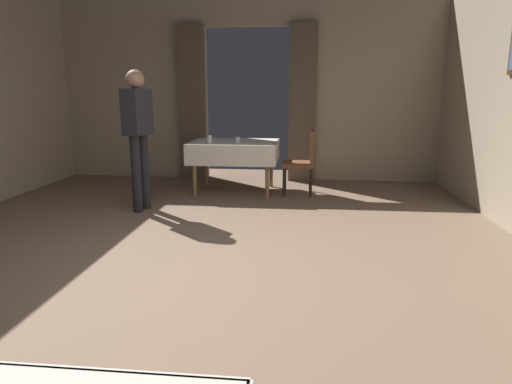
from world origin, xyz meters
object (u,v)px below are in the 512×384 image
(glass_mid_b, at_px, (210,139))
(person_waiter_by_doorway, at_px, (138,129))
(glass_mid_a, at_px, (238,140))
(dining_table_mid, at_px, (234,148))
(chair_mid_right, at_px, (304,159))

(glass_mid_b, relative_size, person_waiter_by_doorway, 0.07)
(glass_mid_a, relative_size, glass_mid_b, 0.73)
(dining_table_mid, relative_size, person_waiter_by_doorway, 0.74)
(dining_table_mid, height_order, glass_mid_b, glass_mid_b)
(chair_mid_right, xyz_separation_m, glass_mid_a, (-0.94, -0.13, 0.28))
(glass_mid_b, height_order, person_waiter_by_doorway, person_waiter_by_doorway)
(chair_mid_right, xyz_separation_m, person_waiter_by_doorway, (-2.02, -1.15, 0.51))
(chair_mid_right, relative_size, person_waiter_by_doorway, 0.54)
(person_waiter_by_doorway, bearing_deg, glass_mid_b, 53.65)
(chair_mid_right, relative_size, glass_mid_b, 8.19)
(chair_mid_right, bearing_deg, person_waiter_by_doorway, -150.29)
(glass_mid_a, distance_m, person_waiter_by_doorway, 1.50)
(chair_mid_right, distance_m, glass_mid_a, 0.99)
(chair_mid_right, bearing_deg, glass_mid_b, -170.64)
(dining_table_mid, distance_m, person_waiter_by_doorway, 1.62)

